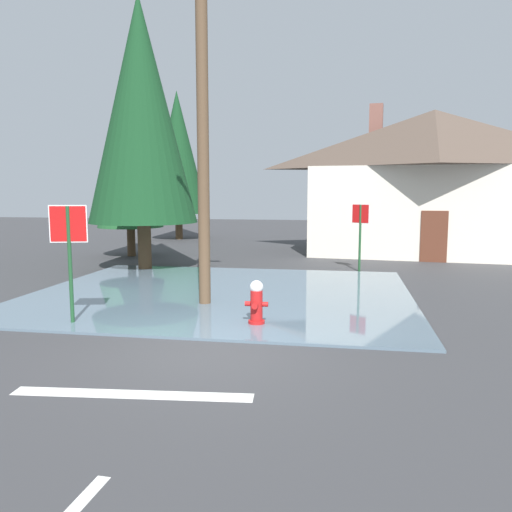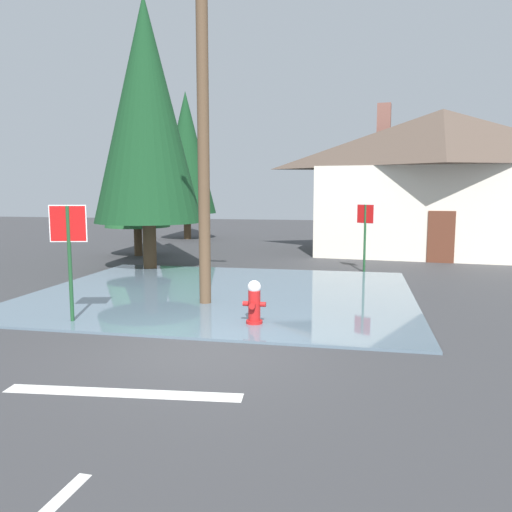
{
  "view_description": "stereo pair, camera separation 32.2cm",
  "coord_description": "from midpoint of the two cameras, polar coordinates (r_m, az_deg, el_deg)",
  "views": [
    {
      "loc": [
        2.31,
        -8.37,
        2.77
      ],
      "look_at": [
        0.28,
        3.4,
        1.24
      ],
      "focal_mm": 35.86,
      "sensor_mm": 36.0,
      "label": 1
    },
    {
      "loc": [
        2.63,
        -8.32,
        2.77
      ],
      "look_at": [
        0.28,
        3.4,
        1.24
      ],
      "focal_mm": 35.86,
      "sensor_mm": 36.0,
      "label": 2
    }
  ],
  "objects": [
    {
      "name": "ground_plane",
      "position": [
        9.15,
        -6.47,
        -10.69
      ],
      "size": [
        80.0,
        80.0,
        0.1
      ],
      "primitive_type": "cube",
      "color": "#38383A"
    },
    {
      "name": "flood_puddle",
      "position": [
        13.83,
        -4.55,
        -4.15
      ],
      "size": [
        9.99,
        8.55,
        0.05
      ],
      "primitive_type": "cube",
      "color": "slate",
      "rests_on": "ground"
    },
    {
      "name": "lane_stop_bar",
      "position": [
        7.47,
        -14.91,
        -14.68
      ],
      "size": [
        3.35,
        0.61,
        0.01
      ],
      "primitive_type": "cube",
      "rotation": [
        0.0,
        0.0,
        0.09
      ],
      "color": "silver",
      "rests_on": "ground"
    },
    {
      "name": "stop_sign_near",
      "position": [
        11.14,
        -20.92,
        1.73
      ],
      "size": [
        0.74,
        0.2,
        2.48
      ],
      "color": "#1E4C28",
      "rests_on": "ground"
    },
    {
      "name": "fire_hydrant",
      "position": [
        10.52,
        -0.83,
        -5.33
      ],
      "size": [
        0.48,
        0.41,
        0.95
      ],
      "color": "red",
      "rests_on": "ground"
    },
    {
      "name": "utility_pole",
      "position": [
        12.38,
        -6.74,
        15.25
      ],
      "size": [
        1.6,
        0.28,
        8.62
      ],
      "color": "brown",
      "rests_on": "ground"
    },
    {
      "name": "stop_sign_far",
      "position": [
        17.74,
        11.05,
        3.5
      ],
      "size": [
        0.57,
        0.35,
        2.32
      ],
      "color": "#1E4C28",
      "rests_on": "ground"
    },
    {
      "name": "house",
      "position": [
        23.62,
        18.65,
        8.03
      ],
      "size": [
        11.29,
        7.03,
        6.69
      ],
      "color": "silver",
      "rests_on": "ground"
    },
    {
      "name": "pine_tree_tall_left",
      "position": [
        29.66,
        -9.06,
        11.29
      ],
      "size": [
        3.31,
        3.31,
        8.29
      ],
      "color": "#4C3823",
      "rests_on": "ground"
    },
    {
      "name": "pine_tree_mid_left",
      "position": [
        18.4,
        -13.24,
        15.54
      ],
      "size": [
        3.71,
        3.71,
        9.29
      ],
      "color": "#4C3823",
      "rests_on": "ground"
    },
    {
      "name": "pine_tree_short_left",
      "position": [
        22.32,
        -14.43,
        10.34
      ],
      "size": [
        2.74,
        2.74,
        6.86
      ],
      "color": "#4C3823",
      "rests_on": "ground"
    }
  ]
}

